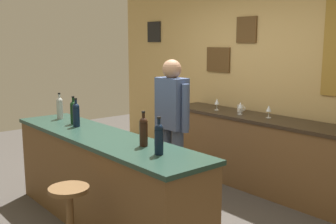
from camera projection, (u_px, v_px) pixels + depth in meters
The scene contains 15 objects.
ground_plane at pixel (136, 214), 4.26m from camera, with size 10.00×10.00×0.00m, color #423D38.
back_wall at pixel (261, 72), 5.28m from camera, with size 6.00×0.09×2.80m.
bar_counter at pixel (102, 181), 3.93m from camera, with size 2.68×0.60×0.92m.
side_counter at pixel (264, 153), 4.93m from camera, with size 2.90×0.56×0.90m.
bartender at pixel (172, 121), 4.44m from camera, with size 0.52×0.21×1.62m.
bar_stool at pixel (70, 214), 3.18m from camera, with size 0.32×0.32×0.68m.
wine_bottle_a at pixel (60, 107), 4.65m from camera, with size 0.07×0.07×0.31m.
wine_bottle_b at pixel (74, 112), 4.36m from camera, with size 0.07×0.07×0.31m.
wine_bottle_c at pixel (76, 114), 4.22m from camera, with size 0.07×0.07×0.31m.
wine_bottle_d at pixel (144, 131), 3.43m from camera, with size 0.07×0.07×0.31m.
wine_bottle_e at pixel (159, 138), 3.17m from camera, with size 0.07×0.07×0.31m.
wine_glass_a at pixel (217, 102), 5.37m from camera, with size 0.07×0.07×0.16m.
wine_glass_b at pixel (240, 106), 5.06m from camera, with size 0.07×0.07×0.16m.
wine_glass_c at pixel (269, 109), 4.82m from camera, with size 0.07×0.07×0.16m.
coffee_mug at pixel (241, 108), 5.23m from camera, with size 0.12×0.08×0.09m.
Camera 1 is at (3.29, -2.33, 1.80)m, focal length 42.84 mm.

